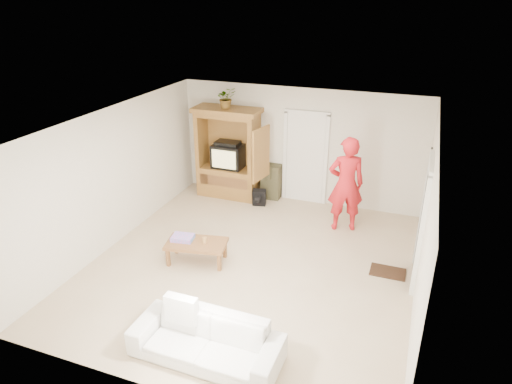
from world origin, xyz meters
TOP-DOWN VIEW (x-y plane):
  - floor at (0.00, 0.00)m, footprint 6.00×6.00m
  - ceiling at (0.00, 0.00)m, footprint 6.00×6.00m
  - wall_back at (0.00, 3.00)m, footprint 5.50×0.00m
  - wall_front at (0.00, -3.00)m, footprint 5.50×0.00m
  - wall_left at (-2.75, 0.00)m, footprint 0.00×6.00m
  - wall_right at (2.75, 0.00)m, footprint 0.00×6.00m
  - armoire at (-1.58, 2.66)m, footprint 1.82×1.14m
  - door_back at (0.15, 2.97)m, footprint 0.85×0.05m
  - doorway_right at (2.73, 0.60)m, footprint 0.05×0.90m
  - framed_picture at (2.73, 1.90)m, footprint 0.03×0.60m
  - doormat at (2.30, 0.60)m, footprint 0.60×0.40m
  - plant at (-1.60, 2.63)m, footprint 0.55×0.55m
  - man at (1.25, 1.93)m, footprint 0.83×0.68m
  - sofa at (0.24, -2.30)m, footprint 2.02×0.82m
  - coffee_table at (-0.96, -0.24)m, footprint 1.15×0.77m
  - towel at (-1.23, -0.24)m, footprint 0.42×0.34m
  - candle at (-0.82, -0.19)m, footprint 0.08×0.08m
  - backpack_black at (-0.72, 2.36)m, footprint 0.33×0.23m
  - backpack_olive at (-0.61, 2.85)m, footprint 0.44×0.33m

SIDE VIEW (x-z plane):
  - floor at x=0.00m, z-range 0.00..0.00m
  - doormat at x=2.30m, z-range 0.00..0.02m
  - backpack_black at x=-0.72m, z-range 0.00..0.37m
  - sofa at x=0.24m, z-range 0.00..0.58m
  - coffee_table at x=-0.96m, z-range 0.15..0.54m
  - backpack_olive at x=-0.61m, z-range 0.00..0.82m
  - towel at x=-1.23m, z-range 0.40..0.48m
  - candle at x=-0.82m, z-range 0.40..0.50m
  - armoire at x=-1.58m, z-range -0.14..1.96m
  - man at x=1.25m, z-range 0.00..1.96m
  - door_back at x=0.15m, z-range 0.00..2.04m
  - doorway_right at x=2.73m, z-range 0.00..2.04m
  - wall_back at x=0.00m, z-range -1.45..4.05m
  - wall_front at x=0.00m, z-range -1.45..4.05m
  - wall_left at x=-2.75m, z-range -1.70..4.30m
  - wall_right at x=2.75m, z-range -1.70..4.30m
  - framed_picture at x=2.73m, z-range 1.36..1.84m
  - plant at x=-1.60m, z-range 2.10..2.56m
  - ceiling at x=0.00m, z-range 2.60..2.60m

